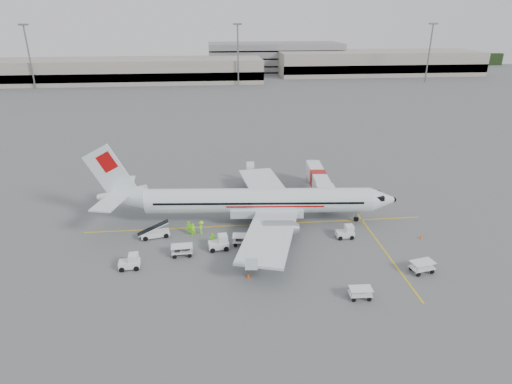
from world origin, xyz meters
TOP-DOWN VIEW (x-y plane):
  - ground at (0.00, 0.00)m, footprint 360.00×360.00m
  - stripe_lead at (0.00, 0.00)m, footprint 44.00×0.20m
  - stripe_cross at (14.00, -8.00)m, footprint 0.20×20.00m
  - terminal_west at (-40.00, 130.00)m, footprint 110.00×22.00m
  - terminal_east at (70.00, 145.00)m, footprint 90.00×26.00m
  - parking_garage at (25.00, 160.00)m, footprint 62.00×24.00m
  - treeline at (0.00, 175.00)m, footprint 300.00×3.00m
  - mast_west at (-70.00, 118.00)m, footprint 3.20×1.20m
  - mast_center at (5.00, 118.00)m, footprint 3.20×1.20m
  - mast_east at (80.00, 118.00)m, footprint 3.20×1.20m
  - aircraft at (0.22, 0.77)m, footprint 40.69×33.16m
  - jet_bridge at (9.98, 8.72)m, footprint 3.71×14.86m
  - belt_loader at (-12.89, -2.00)m, footprint 4.85×2.65m
  - tug_fore at (10.30, -4.54)m, footprint 2.13×1.22m
  - tug_mid at (-5.18, -5.78)m, footprint 2.47×1.61m
  - tug_aft at (-14.82, -8.89)m, footprint 2.28×1.40m
  - cart_loaded_a at (-2.30, -4.97)m, footprint 2.54×1.68m
  - cart_loaded_b at (-9.33, -6.74)m, footprint 2.45×1.51m
  - cart_empty_a at (8.24, -16.50)m, footprint 2.22×1.37m
  - cart_empty_b at (16.23, -12.78)m, footprint 2.69×1.91m
  - cone_nose at (19.58, -5.64)m, footprint 0.33×0.33m
  - cone_port at (-3.22, 9.46)m, footprint 0.39×0.39m
  - cone_stbd at (-2.21, -11.98)m, footprint 0.37×0.37m
  - crew_a at (-8.21, -2.06)m, footprint 0.67×0.55m
  - crew_b at (-8.76, -1.50)m, footprint 1.00×0.97m
  - crew_c at (-7.22, -1.70)m, footprint 0.70×1.15m
  - crew_d at (-5.83, -4.80)m, footprint 1.02×0.76m

SIDE VIEW (x-z plane):
  - ground at x=0.00m, z-range 0.00..0.00m
  - stripe_lead at x=0.00m, z-range 0.00..0.01m
  - stripe_cross at x=14.00m, z-range 0.00..0.01m
  - cone_nose at x=19.58m, z-range 0.00..0.55m
  - cone_stbd at x=-2.21m, z-range 0.00..0.61m
  - cone_port at x=-3.22m, z-range 0.00..0.64m
  - cart_empty_a at x=8.24m, z-range 0.00..1.13m
  - cart_loaded_a at x=-2.30m, z-range 0.00..1.25m
  - cart_loaded_b at x=-9.33m, z-range 0.00..1.25m
  - cart_empty_b at x=16.23m, z-range 0.00..1.28m
  - crew_a at x=-8.21m, z-range 0.00..1.59m
  - crew_d at x=-5.83m, z-range 0.00..1.61m
  - crew_b at x=-8.76m, z-range 0.00..1.62m
  - tug_fore at x=10.30m, z-range 0.00..1.64m
  - tug_aft at x=-14.82m, z-range 0.00..1.71m
  - crew_c at x=-7.22m, z-range 0.00..1.73m
  - tug_mid at x=-5.18m, z-range 0.00..1.79m
  - belt_loader at x=-12.89m, z-range 0.00..2.49m
  - jet_bridge at x=9.98m, z-range 0.00..3.86m
  - treeline at x=0.00m, z-range 0.00..6.00m
  - terminal_west at x=-40.00m, z-range 0.00..9.00m
  - terminal_east at x=70.00m, z-range 0.00..10.00m
  - aircraft at x=0.22m, z-range 0.00..10.55m
  - parking_garage at x=25.00m, z-range 0.00..14.00m
  - mast_west at x=-70.00m, z-range 0.00..22.00m
  - mast_center at x=5.00m, z-range 0.00..22.00m
  - mast_east at x=80.00m, z-range 0.00..22.00m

